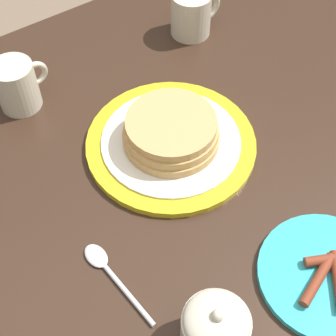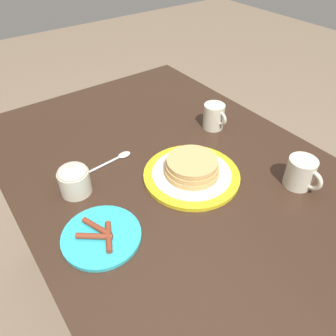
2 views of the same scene
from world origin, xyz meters
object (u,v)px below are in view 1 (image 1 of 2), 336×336
Objects in this scene: sugar_bowl at (215,329)px; side_plate_bacon at (327,275)px; spoon at (107,269)px; pancake_plate at (171,137)px; creamer_pitcher at (16,85)px; coffee_mug at (192,13)px.

side_plate_bacon is at bearing -5.87° from sugar_bowl.
side_plate_bacon is 0.30m from spoon.
creamer_pitcher reaches higher than pancake_plate.
creamer_pitcher is (-0.20, 0.53, 0.04)m from side_plate_bacon.
spoon is (-0.40, -0.35, -0.04)m from coffee_mug.
coffee_mug is 0.71× the size of spoon.
pancake_plate reaches higher than spoon.
sugar_bowl is at bearing -115.36° from pancake_plate.
creamer_pitcher is at bearing 83.97° from spoon.
coffee_mug reaches higher than spoon.
side_plate_bacon is at bearing -82.11° from pancake_plate.
pancake_plate is at bearing 33.76° from spoon.
side_plate_bacon is at bearing -106.62° from coffee_mug.
pancake_plate is 0.28m from creamer_pitcher.
creamer_pitcher is 1.16× the size of sugar_bowl.
sugar_bowl reaches higher than creamer_pitcher.
sugar_bowl is at bearing -69.38° from spoon.
side_plate_bacon is at bearing -69.26° from creamer_pitcher.
spoon is at bearing 110.62° from sugar_bowl.
pancake_plate reaches higher than side_plate_bacon.
pancake_plate is 2.91× the size of sugar_bowl.
side_plate_bacon is 1.99× the size of sugar_bowl.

